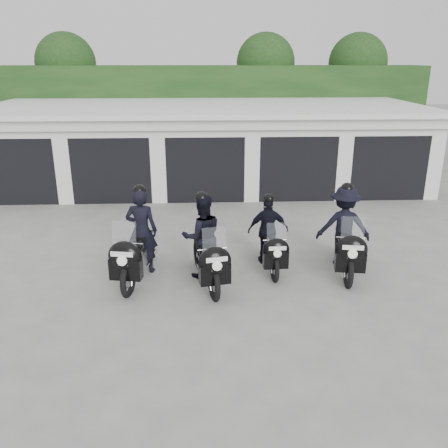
{
  "coord_description": "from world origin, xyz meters",
  "views": [
    {
      "loc": [
        -0.06,
        -9.96,
        4.64
      ],
      "look_at": [
        0.39,
        0.22,
        1.05
      ],
      "focal_mm": 38.0,
      "sensor_mm": 36.0,
      "label": 1
    }
  ],
  "objects_px": {
    "police_bike_a": "(138,242)",
    "police_bike_b": "(204,243)",
    "police_bike_d": "(345,232)",
    "police_bike_c": "(269,236)"
  },
  "relations": [
    {
      "from": "police_bike_d",
      "to": "police_bike_c",
      "type": "bearing_deg",
      "value": -178.37
    },
    {
      "from": "police_bike_b",
      "to": "police_bike_d",
      "type": "xyz_separation_m",
      "value": [
        3.21,
        0.5,
        0.02
      ]
    },
    {
      "from": "police_bike_c",
      "to": "police_bike_d",
      "type": "relative_size",
      "value": 0.86
    },
    {
      "from": "police_bike_a",
      "to": "police_bike_d",
      "type": "relative_size",
      "value": 1.03
    },
    {
      "from": "police_bike_a",
      "to": "police_bike_c",
      "type": "relative_size",
      "value": 1.19
    },
    {
      "from": "police_bike_a",
      "to": "police_bike_d",
      "type": "xyz_separation_m",
      "value": [
        4.65,
        0.32,
        0.04
      ]
    },
    {
      "from": "police_bike_b",
      "to": "police_bike_c",
      "type": "xyz_separation_m",
      "value": [
        1.51,
        0.69,
        -0.11
      ]
    },
    {
      "from": "police_bike_a",
      "to": "police_bike_b",
      "type": "height_order",
      "value": "police_bike_a"
    },
    {
      "from": "police_bike_a",
      "to": "police_bike_b",
      "type": "xyz_separation_m",
      "value": [
        1.45,
        -0.18,
        0.01
      ]
    },
    {
      "from": "police_bike_a",
      "to": "police_bike_d",
      "type": "distance_m",
      "value": 4.67
    }
  ]
}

